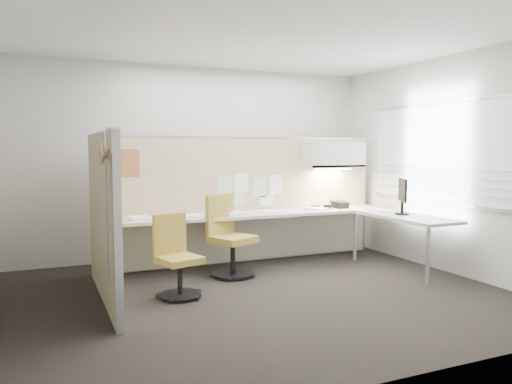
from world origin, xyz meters
name	(u,v)px	position (x,y,z in m)	size (l,w,h in m)	color
floor	(252,296)	(0.00, 0.00, -0.01)	(5.50, 4.50, 0.01)	black
ceiling	(252,34)	(0.00, 0.00, 2.80)	(5.50, 4.50, 0.01)	white
wall_back	(193,162)	(0.00, 2.25, 1.40)	(5.50, 0.02, 2.80)	beige
wall_front	(386,179)	(0.00, -2.25, 1.40)	(5.50, 0.02, 2.80)	beige
wall_right	(448,164)	(2.75, 0.00, 1.40)	(0.02, 4.50, 2.80)	beige
window_pane	(447,153)	(2.73, 0.00, 1.55)	(0.01, 2.80, 1.30)	#959FAD
partition_back	(244,200)	(0.55, 1.60, 0.88)	(4.10, 0.06, 1.75)	tan
partition_left	(103,218)	(-1.50, 0.50, 0.88)	(0.06, 2.20, 1.75)	tan
desk	(282,222)	(0.93, 1.13, 0.60)	(4.00, 2.07, 0.73)	beige
overhead_bin	(333,155)	(1.90, 1.39, 1.51)	(0.90, 0.36, 0.38)	beige
task_light_strip	(333,169)	(1.90, 1.39, 1.30)	(0.60, 0.06, 0.02)	#FFEABF
pinned_papers	(250,189)	(0.63, 1.57, 1.03)	(1.01, 0.00, 0.47)	#8CBF8C
poster	(128,163)	(-1.05, 1.57, 1.42)	(0.28, 0.00, 0.35)	orange
chair_left	(176,259)	(-0.77, 0.30, 0.41)	(0.51, 0.53, 0.88)	black
chair_right	(229,238)	(0.07, 0.92, 0.47)	(0.63, 0.64, 1.01)	black
monitor	(402,194)	(2.30, 0.32, 1.00)	(0.24, 0.41, 0.47)	black
phone	(340,205)	(1.95, 1.28, 0.78)	(0.23, 0.22, 0.12)	black
stapler	(316,207)	(1.59, 1.35, 0.76)	(0.14, 0.04, 0.05)	black
tape_dispenser	(327,207)	(1.74, 1.29, 0.76)	(0.10, 0.06, 0.06)	black
coat_hook	(105,170)	(-1.58, -0.50, 1.42)	(0.18, 0.44, 1.34)	silver
paper_stack_0	(139,218)	(-0.99, 1.24, 0.75)	(0.23, 0.30, 0.04)	white
paper_stack_1	(191,216)	(-0.33, 1.25, 0.74)	(0.23, 0.30, 0.02)	white
paper_stack_2	(234,214)	(0.23, 1.16, 0.75)	(0.23, 0.30, 0.04)	white
paper_stack_3	(269,212)	(0.79, 1.26, 0.74)	(0.23, 0.30, 0.02)	white
paper_stack_4	(316,209)	(1.53, 1.24, 0.75)	(0.23, 0.30, 0.03)	white
paper_stack_5	(384,211)	(2.27, 0.66, 0.74)	(0.23, 0.30, 0.02)	white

